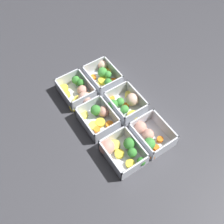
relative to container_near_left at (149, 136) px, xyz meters
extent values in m
plane|color=#38383D|center=(0.15, 0.05, -0.02)|extent=(4.00, 4.00, 0.00)
cube|color=silver|center=(0.00, -0.01, -0.02)|extent=(0.13, 0.10, 0.00)
cube|color=silver|center=(0.00, -0.06, 0.00)|extent=(0.13, 0.01, 0.06)
cube|color=silver|center=(0.00, 0.04, 0.00)|extent=(0.13, 0.01, 0.06)
cube|color=silver|center=(-0.07, -0.01, 0.00)|extent=(0.01, 0.10, 0.06)
cube|color=silver|center=(0.06, -0.01, 0.00)|extent=(0.01, 0.10, 0.06)
sphere|color=tan|center=(0.04, 0.01, 0.00)|extent=(0.05, 0.05, 0.04)
sphere|color=tan|center=(0.00, 0.00, 0.00)|extent=(0.04, 0.04, 0.04)
cylinder|color=orange|center=(-0.04, 0.00, -0.01)|extent=(0.02, 0.02, 0.01)
cylinder|color=orange|center=(-0.06, 0.03, -0.01)|extent=(0.03, 0.03, 0.02)
cylinder|color=#519448|center=(-0.03, 0.02, -0.01)|extent=(0.01, 0.01, 0.02)
sphere|color=#42933D|center=(-0.03, 0.02, 0.01)|extent=(0.04, 0.04, 0.04)
cylinder|color=orange|center=(-0.03, -0.03, -0.01)|extent=(0.02, 0.02, 0.01)
cube|color=silver|center=(0.15, -0.01, -0.02)|extent=(0.13, 0.10, 0.00)
cube|color=silver|center=(0.15, -0.06, 0.00)|extent=(0.13, 0.01, 0.06)
cube|color=silver|center=(0.15, 0.04, 0.00)|extent=(0.13, 0.01, 0.06)
cube|color=silver|center=(0.09, -0.01, 0.00)|extent=(0.01, 0.10, 0.06)
cube|color=silver|center=(0.21, -0.01, 0.00)|extent=(0.01, 0.10, 0.06)
cylinder|color=#519448|center=(0.13, 0.01, -0.01)|extent=(0.01, 0.01, 0.01)
sphere|color=#42933D|center=(0.13, 0.01, 0.00)|extent=(0.03, 0.03, 0.03)
cylinder|color=#49883F|center=(0.17, 0.03, -0.01)|extent=(0.01, 0.01, 0.01)
sphere|color=#388433|center=(0.17, 0.03, 0.01)|extent=(0.04, 0.04, 0.04)
cylinder|color=yellow|center=(0.10, -0.01, -0.01)|extent=(0.05, 0.05, 0.01)
sphere|color=beige|center=(0.15, -0.04, 0.00)|extent=(0.06, 0.06, 0.05)
cylinder|color=orange|center=(0.15, -0.01, -0.01)|extent=(0.03, 0.03, 0.01)
cylinder|color=#DBC647|center=(0.18, -0.05, -0.01)|extent=(0.03, 0.03, 0.02)
cylinder|color=orange|center=(0.20, 0.01, -0.01)|extent=(0.03, 0.03, 0.01)
cylinder|color=#519448|center=(0.17, 0.00, -0.01)|extent=(0.01, 0.01, 0.01)
sphere|color=#42933D|center=(0.17, 0.00, 0.00)|extent=(0.03, 0.03, 0.03)
cube|color=silver|center=(0.30, -0.01, -0.02)|extent=(0.13, 0.10, 0.00)
cube|color=silver|center=(0.30, -0.06, 0.00)|extent=(0.13, 0.01, 0.06)
cube|color=silver|center=(0.30, 0.04, 0.00)|extent=(0.13, 0.01, 0.06)
cube|color=silver|center=(0.24, -0.01, 0.00)|extent=(0.01, 0.10, 0.06)
cube|color=silver|center=(0.37, -0.01, 0.00)|extent=(0.01, 0.10, 0.06)
cylinder|color=#49883F|center=(0.27, -0.01, -0.01)|extent=(0.01, 0.01, 0.01)
sphere|color=#388433|center=(0.27, -0.01, 0.00)|extent=(0.03, 0.03, 0.03)
cylinder|color=orange|center=(0.33, 0.01, -0.01)|extent=(0.03, 0.03, 0.01)
cylinder|color=orange|center=(0.27, -0.04, -0.02)|extent=(0.04, 0.04, 0.01)
cylinder|color=#519448|center=(0.32, -0.02, -0.01)|extent=(0.01, 0.01, 0.01)
sphere|color=#42933D|center=(0.32, -0.02, 0.01)|extent=(0.04, 0.04, 0.04)
cylinder|color=yellow|center=(0.30, -0.01, -0.01)|extent=(0.04, 0.04, 0.01)
cylinder|color=#DBC647|center=(0.29, 0.03, -0.01)|extent=(0.04, 0.04, 0.01)
sphere|color=beige|center=(0.36, -0.05, 0.00)|extent=(0.05, 0.05, 0.04)
cylinder|color=#519448|center=(0.30, -0.03, -0.01)|extent=(0.01, 0.01, 0.01)
sphere|color=#42933D|center=(0.30, -0.03, 0.00)|extent=(0.03, 0.03, 0.03)
cylinder|color=yellow|center=(0.33, -0.05, -0.01)|extent=(0.05, 0.05, 0.01)
cube|color=silver|center=(0.00, 0.11, -0.02)|extent=(0.13, 0.10, 0.00)
cube|color=silver|center=(0.00, 0.06, 0.00)|extent=(0.13, 0.01, 0.06)
cube|color=silver|center=(0.00, 0.16, 0.00)|extent=(0.13, 0.01, 0.06)
cube|color=silver|center=(-0.07, 0.11, 0.00)|extent=(0.01, 0.10, 0.06)
cube|color=silver|center=(0.06, 0.11, 0.00)|extent=(0.01, 0.10, 0.06)
cylinder|color=#407A37|center=(-0.06, 0.08, -0.01)|extent=(0.01, 0.01, 0.01)
sphere|color=#2D7228|center=(-0.06, 0.08, 0.00)|extent=(0.03, 0.03, 0.03)
cylinder|color=#DBC647|center=(0.04, 0.11, -0.01)|extent=(0.04, 0.04, 0.02)
cylinder|color=yellow|center=(-0.04, 0.11, -0.01)|extent=(0.03, 0.03, 0.01)
cylinder|color=#49883F|center=(0.01, 0.08, -0.01)|extent=(0.01, 0.01, 0.02)
sphere|color=#388433|center=(0.01, 0.08, 0.01)|extent=(0.04, 0.04, 0.04)
sphere|color=tan|center=(0.04, 0.14, 0.01)|extent=(0.05, 0.05, 0.05)
cylinder|color=yellow|center=(0.00, 0.12, -0.01)|extent=(0.04, 0.04, 0.01)
cylinder|color=#49883F|center=(-0.02, 0.09, -0.01)|extent=(0.01, 0.01, 0.02)
sphere|color=#388433|center=(-0.02, 0.09, 0.01)|extent=(0.03, 0.03, 0.03)
cube|color=silver|center=(0.15, 0.11, -0.02)|extent=(0.13, 0.10, 0.00)
cube|color=silver|center=(0.15, 0.06, 0.00)|extent=(0.13, 0.01, 0.06)
cube|color=silver|center=(0.15, 0.16, 0.00)|extent=(0.13, 0.01, 0.06)
cube|color=silver|center=(0.09, 0.11, 0.00)|extent=(0.01, 0.10, 0.06)
cube|color=silver|center=(0.21, 0.11, 0.00)|extent=(0.01, 0.10, 0.06)
cylinder|color=#49883F|center=(0.18, 0.10, -0.01)|extent=(0.01, 0.01, 0.01)
sphere|color=#388433|center=(0.18, 0.10, 0.01)|extent=(0.04, 0.04, 0.04)
cylinder|color=#DBC647|center=(0.14, 0.13, -0.01)|extent=(0.05, 0.05, 0.01)
cylinder|color=orange|center=(0.12, 0.08, -0.01)|extent=(0.04, 0.04, 0.01)
sphere|color=tan|center=(0.17, 0.07, 0.00)|extent=(0.04, 0.04, 0.04)
cylinder|color=#DBC647|center=(0.20, 0.14, -0.01)|extent=(0.04, 0.04, 0.01)
cylinder|color=yellow|center=(0.14, 0.10, -0.01)|extent=(0.05, 0.05, 0.01)
cylinder|color=orange|center=(0.12, 0.13, -0.01)|extent=(0.03, 0.03, 0.01)
cube|color=silver|center=(0.30, 0.11, -0.02)|extent=(0.13, 0.10, 0.00)
cube|color=silver|center=(0.30, 0.06, 0.00)|extent=(0.13, 0.01, 0.06)
cube|color=silver|center=(0.30, 0.16, 0.00)|extent=(0.13, 0.01, 0.06)
cube|color=silver|center=(0.24, 0.11, 0.00)|extent=(0.01, 0.10, 0.06)
cube|color=silver|center=(0.37, 0.11, 0.00)|extent=(0.01, 0.10, 0.06)
cylinder|color=#49883F|center=(0.34, 0.09, -0.01)|extent=(0.01, 0.01, 0.02)
sphere|color=#388433|center=(0.34, 0.09, 0.01)|extent=(0.03, 0.03, 0.03)
cylinder|color=yellow|center=(0.26, 0.07, -0.01)|extent=(0.04, 0.04, 0.01)
cylinder|color=yellow|center=(0.31, 0.14, -0.01)|extent=(0.04, 0.04, 0.01)
cylinder|color=yellow|center=(0.35, 0.14, -0.01)|extent=(0.04, 0.04, 0.01)
cylinder|color=#DBC647|center=(0.27, 0.12, -0.01)|extent=(0.05, 0.05, 0.01)
cylinder|color=#407A37|center=(0.32, 0.08, -0.01)|extent=(0.01, 0.01, 0.02)
sphere|color=#2D7228|center=(0.32, 0.08, 0.01)|extent=(0.03, 0.03, 0.03)
cylinder|color=yellow|center=(0.25, 0.14, -0.01)|extent=(0.05, 0.05, 0.01)
sphere|color=tan|center=(0.29, 0.09, 0.00)|extent=(0.05, 0.05, 0.04)
sphere|color=#D19E8C|center=(0.25, 0.10, 0.00)|extent=(0.05, 0.05, 0.05)
camera|label=1|loc=(-0.28, 0.34, 0.77)|focal=42.00mm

